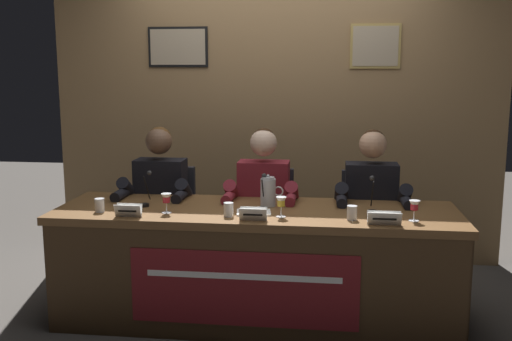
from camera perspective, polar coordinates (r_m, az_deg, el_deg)
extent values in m
plane|color=#4C4742|center=(3.98, 0.00, -14.14)|extent=(12.00, 12.00, 0.00)
cube|color=#937047|center=(4.97, 1.87, 6.16)|extent=(3.77, 0.12, 2.60)
cube|color=black|center=(5.03, -7.61, 11.85)|extent=(0.51, 0.02, 0.33)
cube|color=tan|center=(5.02, -7.64, 11.85)|extent=(0.47, 0.01, 0.29)
cube|color=tan|center=(4.89, 11.56, 11.80)|extent=(0.40, 0.02, 0.36)
cube|color=tan|center=(4.88, 11.57, 11.80)|extent=(0.36, 0.01, 0.32)
cube|color=brown|center=(3.75, 0.00, -4.14)|extent=(2.57, 0.76, 0.05)
cube|color=#402A16|center=(3.52, -0.73, -11.41)|extent=(2.51, 0.04, 0.69)
cube|color=#402A16|center=(4.18, -17.22, -8.37)|extent=(0.08, 0.68, 0.69)
cube|color=#402A16|center=(3.91, 18.52, -9.72)|extent=(0.08, 0.68, 0.69)
cube|color=maroon|center=(3.50, -1.25, -11.51)|extent=(1.36, 0.01, 0.46)
cube|color=white|center=(3.47, -1.27, -10.31)|extent=(1.15, 0.00, 0.04)
cylinder|color=black|center=(4.56, -8.89, -10.92)|extent=(0.44, 0.44, 0.02)
cylinder|color=black|center=(4.49, -8.96, -8.44)|extent=(0.05, 0.05, 0.39)
cube|color=#232328|center=(4.43, -9.03, -5.85)|extent=(0.44, 0.44, 0.03)
cube|color=#232328|center=(4.56, -8.42, -2.33)|extent=(0.40, 0.05, 0.44)
cylinder|color=black|center=(4.20, -11.61, -9.77)|extent=(0.10, 0.10, 0.45)
cylinder|color=black|center=(4.14, -8.95, -9.97)|extent=(0.10, 0.10, 0.45)
cylinder|color=black|center=(4.25, -11.10, -5.65)|extent=(0.13, 0.34, 0.13)
cylinder|color=black|center=(4.20, -8.49, -5.78)|extent=(0.13, 0.34, 0.13)
cube|color=black|center=(4.33, -9.25, -2.06)|extent=(0.36, 0.20, 0.48)
sphere|color=brown|center=(4.25, -9.46, 2.84)|extent=(0.19, 0.19, 0.19)
sphere|color=#593819|center=(4.26, -9.41, 3.06)|extent=(0.17, 0.17, 0.17)
cylinder|color=black|center=(4.29, -12.32, -1.98)|extent=(0.09, 0.30, 0.25)
cylinder|color=black|center=(4.17, -6.87, -2.16)|extent=(0.09, 0.30, 0.25)
cylinder|color=black|center=(4.14, -13.05, -2.27)|extent=(0.07, 0.24, 0.07)
cylinder|color=black|center=(4.02, -7.41, -2.46)|extent=(0.07, 0.24, 0.07)
cube|color=white|center=(3.61, -12.43, -3.88)|extent=(0.16, 0.03, 0.08)
cube|color=white|center=(3.64, -12.26, -3.76)|extent=(0.16, 0.03, 0.08)
cube|color=black|center=(3.60, -12.45, -3.89)|extent=(0.11, 0.01, 0.01)
cylinder|color=white|center=(3.68, -8.70, -4.09)|extent=(0.06, 0.06, 0.00)
cylinder|color=white|center=(3.67, -8.71, -3.65)|extent=(0.01, 0.01, 0.05)
cone|color=white|center=(3.66, -8.74, -2.73)|extent=(0.06, 0.06, 0.06)
cylinder|color=#B21E2D|center=(3.66, -8.74, -2.83)|extent=(0.04, 0.04, 0.04)
cylinder|color=silver|center=(3.79, -15.01, -3.28)|extent=(0.06, 0.06, 0.08)
cylinder|color=silver|center=(3.79, -15.00, -3.53)|extent=(0.05, 0.05, 0.05)
cylinder|color=black|center=(3.87, -10.82, -3.33)|extent=(0.06, 0.06, 0.02)
cylinder|color=black|center=(3.91, -10.59, -1.70)|extent=(0.01, 0.13, 0.18)
sphere|color=#2D2D2D|center=(3.95, -10.36, -0.23)|extent=(0.03, 0.03, 0.03)
cylinder|color=black|center=(4.42, 0.78, -11.47)|extent=(0.44, 0.44, 0.02)
cylinder|color=black|center=(4.35, 0.78, -8.92)|extent=(0.05, 0.05, 0.39)
cube|color=#232328|center=(4.29, 0.79, -6.25)|extent=(0.44, 0.44, 0.03)
cube|color=#232328|center=(4.42, 1.08, -2.61)|extent=(0.40, 0.05, 0.44)
cylinder|color=black|center=(4.03, -1.20, -10.42)|extent=(0.10, 0.10, 0.45)
cylinder|color=black|center=(4.01, 1.68, -10.53)|extent=(0.10, 0.10, 0.45)
cylinder|color=black|center=(4.09, -0.92, -6.10)|extent=(0.13, 0.34, 0.13)
cylinder|color=black|center=(4.07, 1.89, -6.20)|extent=(0.13, 0.34, 0.13)
cube|color=maroon|center=(4.18, 0.75, -2.35)|extent=(0.36, 0.20, 0.48)
sphere|color=beige|center=(4.10, 0.74, 2.72)|extent=(0.19, 0.19, 0.19)
sphere|color=#331E0F|center=(4.11, 0.76, 2.95)|extent=(0.17, 0.17, 0.17)
cylinder|color=maroon|center=(4.11, -2.31, -2.29)|extent=(0.09, 0.30, 0.25)
cylinder|color=maroon|center=(4.06, 3.55, -2.44)|extent=(0.09, 0.30, 0.25)
cylinder|color=maroon|center=(3.95, -2.69, -2.61)|extent=(0.07, 0.24, 0.07)
cylinder|color=maroon|center=(3.90, 3.41, -2.77)|extent=(0.07, 0.24, 0.07)
cube|color=white|center=(3.44, -0.32, -4.33)|extent=(0.16, 0.03, 0.08)
cube|color=white|center=(3.47, -0.25, -4.20)|extent=(0.16, 0.03, 0.08)
cube|color=black|center=(3.43, -0.32, -4.35)|extent=(0.11, 0.01, 0.01)
cylinder|color=white|center=(3.55, 2.46, -4.51)|extent=(0.06, 0.06, 0.00)
cylinder|color=white|center=(3.54, 2.46, -4.05)|extent=(0.01, 0.01, 0.05)
cone|color=white|center=(3.53, 2.47, -3.10)|extent=(0.06, 0.06, 0.06)
cylinder|color=yellow|center=(3.53, 2.47, -3.21)|extent=(0.04, 0.04, 0.04)
cylinder|color=silver|center=(3.55, -2.69, -3.83)|extent=(0.06, 0.06, 0.08)
cylinder|color=silver|center=(3.56, -2.69, -4.09)|extent=(0.05, 0.05, 0.05)
cylinder|color=black|center=(3.70, 0.57, -3.76)|extent=(0.06, 0.06, 0.02)
cylinder|color=black|center=(3.74, 0.69, -2.05)|extent=(0.01, 0.13, 0.18)
sphere|color=#2D2D2D|center=(3.79, 0.79, -0.52)|extent=(0.03, 0.03, 0.03)
cylinder|color=black|center=(4.41, 10.80, -11.71)|extent=(0.44, 0.44, 0.02)
cylinder|color=black|center=(4.34, 10.89, -9.16)|extent=(0.05, 0.05, 0.39)
cube|color=#232328|center=(4.27, 10.98, -6.48)|extent=(0.44, 0.44, 0.03)
cube|color=#232328|center=(4.41, 10.90, -2.82)|extent=(0.40, 0.05, 0.44)
cylinder|color=black|center=(4.00, 9.77, -10.73)|extent=(0.10, 0.10, 0.45)
cylinder|color=black|center=(4.02, 12.67, -10.74)|extent=(0.10, 0.10, 0.45)
cylinder|color=black|center=(4.06, 9.78, -6.37)|extent=(0.13, 0.34, 0.13)
cylinder|color=black|center=(4.07, 12.61, -6.41)|extent=(0.13, 0.34, 0.13)
cube|color=black|center=(4.17, 11.14, -2.57)|extent=(0.36, 0.20, 0.48)
sphere|color=tan|center=(4.09, 11.34, 2.51)|extent=(0.19, 0.19, 0.19)
sphere|color=#331E0F|center=(4.10, 11.33, 2.74)|extent=(0.17, 0.17, 0.17)
cylinder|color=black|center=(4.06, 8.29, -2.54)|extent=(0.09, 0.30, 0.25)
cylinder|color=black|center=(4.09, 14.19, -2.65)|extent=(0.09, 0.30, 0.25)
cylinder|color=black|center=(3.90, 8.34, -2.87)|extent=(0.07, 0.24, 0.07)
cylinder|color=black|center=(3.93, 14.48, -2.98)|extent=(0.07, 0.24, 0.07)
cube|color=white|center=(3.42, 12.43, -4.64)|extent=(0.19, 0.03, 0.08)
cube|color=white|center=(3.45, 12.38, -4.50)|extent=(0.19, 0.03, 0.08)
cube|color=black|center=(3.41, 12.44, -4.66)|extent=(0.13, 0.01, 0.01)
cylinder|color=white|center=(3.57, 15.13, -4.75)|extent=(0.06, 0.06, 0.00)
cylinder|color=white|center=(3.57, 15.15, -4.29)|extent=(0.01, 0.01, 0.05)
cone|color=white|center=(3.55, 15.19, -3.35)|extent=(0.06, 0.06, 0.06)
cylinder|color=#B21E2D|center=(3.56, 15.19, -3.45)|extent=(0.04, 0.04, 0.04)
cylinder|color=silver|center=(3.52, 9.34, -4.09)|extent=(0.06, 0.06, 0.08)
cylinder|color=silver|center=(3.52, 9.34, -4.36)|extent=(0.05, 0.05, 0.05)
cylinder|color=black|center=(3.70, 11.29, -3.99)|extent=(0.06, 0.06, 0.02)
cylinder|color=black|center=(3.73, 11.27, -2.27)|extent=(0.01, 0.13, 0.18)
sphere|color=#2D2D2D|center=(3.78, 11.25, -0.73)|extent=(0.03, 0.03, 0.03)
cylinder|color=silver|center=(3.81, 1.18, -2.15)|extent=(0.10, 0.10, 0.18)
cylinder|color=silver|center=(3.79, 1.19, -0.73)|extent=(0.09, 0.08, 0.01)
sphere|color=silver|center=(3.79, 1.19, -0.52)|extent=(0.02, 0.02, 0.02)
torus|color=silver|center=(3.80, 2.20, -2.04)|extent=(0.07, 0.01, 0.07)
cube|color=white|center=(3.63, -0.27, -4.11)|extent=(0.23, 0.18, 0.01)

